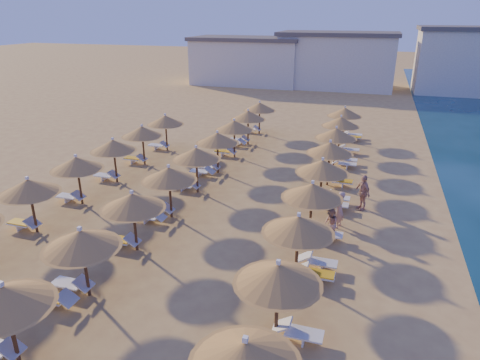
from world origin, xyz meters
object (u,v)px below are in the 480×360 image
(parasol_row_west, at_px, (169,175))
(parasol_row_east, at_px, (312,192))
(beachgoer_c, at_px, (363,192))
(beachgoer_b, at_px, (330,224))
(beachgoer_a, at_px, (339,210))

(parasol_row_west, bearing_deg, parasol_row_east, 0.00)
(parasol_row_west, height_order, beachgoer_c, parasol_row_west)
(beachgoer_b, bearing_deg, beachgoer_c, 141.55)
(parasol_row_east, height_order, beachgoer_c, parasol_row_east)
(parasol_row_west, xyz_separation_m, beachgoer_c, (9.08, 3.87, -1.32))
(beachgoer_a, bearing_deg, parasol_row_west, -65.57)
(parasol_row_west, xyz_separation_m, beachgoer_a, (8.12, 1.43, -1.35))
(parasol_row_west, relative_size, beachgoer_c, 19.22)
(parasol_row_east, relative_size, beachgoer_b, 23.68)
(parasol_row_west, bearing_deg, beachgoer_a, 9.99)
(beachgoer_c, bearing_deg, parasol_row_west, -103.03)
(beachgoer_a, height_order, beachgoer_b, beachgoer_a)
(beachgoer_a, bearing_deg, beachgoer_b, 3.70)
(parasol_row_east, bearing_deg, beachgoer_b, 4.93)
(parasol_row_east, xyz_separation_m, beachgoer_b, (0.89, 0.08, -1.49))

